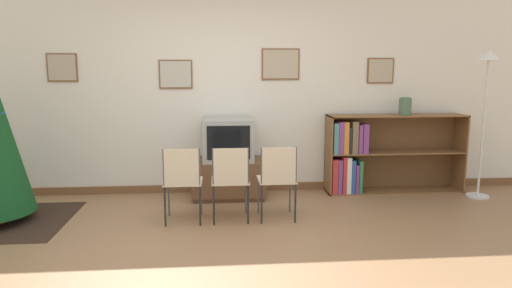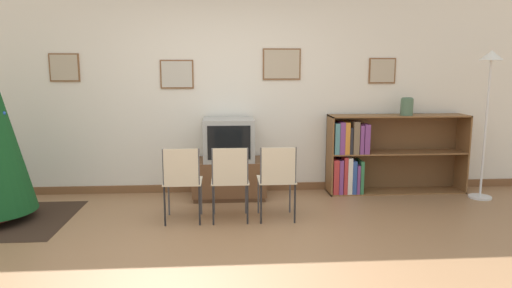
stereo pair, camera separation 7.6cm
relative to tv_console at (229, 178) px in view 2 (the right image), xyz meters
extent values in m
plane|color=#936B47|center=(-0.07, -1.86, -0.24)|extent=(24.00, 24.00, 0.00)
cube|color=silver|center=(-0.07, 0.34, 1.11)|extent=(9.13, 0.08, 2.70)
cube|color=brown|center=(-0.07, 0.29, -0.19)|extent=(9.13, 0.03, 0.10)
cube|color=brown|center=(-2.05, 0.29, 1.39)|extent=(0.37, 0.02, 0.35)
cube|color=tan|center=(-2.05, 0.28, 1.39)|extent=(0.33, 0.01, 0.32)
cube|color=brown|center=(-0.65, 0.29, 1.31)|extent=(0.42, 0.02, 0.37)
cube|color=#BCB7A8|center=(-0.65, 0.28, 1.31)|extent=(0.39, 0.01, 0.33)
cube|color=brown|center=(0.70, 0.29, 1.44)|extent=(0.49, 0.02, 0.40)
cube|color=tan|center=(0.70, 0.28, 1.44)|extent=(0.46, 0.01, 0.37)
cube|color=brown|center=(2.03, 0.29, 1.35)|extent=(0.36, 0.02, 0.33)
cube|color=tan|center=(2.03, 0.28, 1.35)|extent=(0.32, 0.01, 0.30)
sphere|color=silver|center=(-2.38, -0.42, 0.21)|extent=(0.06, 0.06, 0.06)
sphere|color=#1E4CB2|center=(-2.34, -0.76, 0.92)|extent=(0.04, 0.04, 0.04)
cube|color=#4C311E|center=(0.00, 0.00, -0.22)|extent=(0.88, 0.52, 0.05)
cube|color=brown|center=(0.00, 0.00, 0.02)|extent=(0.92, 0.54, 0.43)
cube|color=#9E9E99|center=(0.00, 0.00, 0.50)|extent=(0.63, 0.52, 0.53)
cube|color=black|center=(0.00, -0.27, 0.50)|extent=(0.51, 0.01, 0.41)
cube|color=beige|center=(-0.50, -0.86, 0.19)|extent=(0.40, 0.40, 0.02)
cube|color=beige|center=(-0.50, -1.05, 0.39)|extent=(0.35, 0.01, 0.38)
cylinder|color=#4C4C51|center=(-0.68, -0.68, -0.03)|extent=(0.02, 0.02, 0.42)
cylinder|color=#4C4C51|center=(-0.32, -0.68, -0.03)|extent=(0.02, 0.02, 0.42)
cylinder|color=#4C4C51|center=(-0.68, -1.04, -0.03)|extent=(0.02, 0.02, 0.42)
cylinder|color=#4C4C51|center=(-0.32, -1.04, -0.03)|extent=(0.02, 0.02, 0.42)
cylinder|color=#4C4C51|center=(-0.68, -1.04, 0.17)|extent=(0.02, 0.02, 0.82)
cylinder|color=#4C4C51|center=(-0.32, -1.04, 0.17)|extent=(0.02, 0.02, 0.82)
cube|color=beige|center=(0.00, -0.86, 0.19)|extent=(0.40, 0.40, 0.02)
cube|color=beige|center=(0.00, -1.05, 0.39)|extent=(0.35, 0.01, 0.38)
cylinder|color=#4C4C51|center=(-0.18, -0.68, -0.03)|extent=(0.02, 0.02, 0.42)
cylinder|color=#4C4C51|center=(0.18, -0.68, -0.03)|extent=(0.02, 0.02, 0.42)
cylinder|color=#4C4C51|center=(-0.18, -1.04, -0.03)|extent=(0.02, 0.02, 0.42)
cylinder|color=#4C4C51|center=(0.18, -1.04, -0.03)|extent=(0.02, 0.02, 0.42)
cylinder|color=#4C4C51|center=(-0.18, -1.04, 0.17)|extent=(0.02, 0.02, 0.82)
cylinder|color=#4C4C51|center=(0.18, -1.04, 0.17)|extent=(0.02, 0.02, 0.82)
cube|color=beige|center=(0.50, -0.86, 0.19)|extent=(0.40, 0.40, 0.02)
cube|color=beige|center=(0.50, -1.05, 0.39)|extent=(0.35, 0.01, 0.38)
cylinder|color=#4C4C51|center=(0.32, -0.68, -0.03)|extent=(0.02, 0.02, 0.42)
cylinder|color=#4C4C51|center=(0.68, -0.68, -0.03)|extent=(0.02, 0.02, 0.42)
cylinder|color=#4C4C51|center=(0.32, -1.04, -0.03)|extent=(0.02, 0.02, 0.42)
cylinder|color=#4C4C51|center=(0.68, -1.04, -0.03)|extent=(0.02, 0.02, 0.42)
cylinder|color=#4C4C51|center=(0.32, -1.04, 0.17)|extent=(0.02, 0.02, 0.82)
cylinder|color=#4C4C51|center=(0.68, -1.04, 0.17)|extent=(0.02, 0.02, 0.82)
cube|color=brown|center=(1.31, 0.10, 0.27)|extent=(0.02, 0.36, 1.03)
cube|color=brown|center=(3.11, 0.10, 0.27)|extent=(0.02, 0.36, 1.03)
cube|color=brown|center=(2.21, 0.10, 0.78)|extent=(1.81, 0.36, 0.02)
cube|color=brown|center=(2.21, 0.10, -0.24)|extent=(1.81, 0.36, 0.02)
cube|color=brown|center=(2.21, 0.10, 0.29)|extent=(1.77, 0.36, 0.02)
cube|color=brown|center=(2.21, 0.28, 0.27)|extent=(1.81, 0.01, 1.03)
cube|color=#B73333|center=(1.37, 0.07, 0.00)|extent=(0.07, 0.28, 0.45)
cube|color=#7A3D7F|center=(1.44, 0.08, 0.00)|extent=(0.05, 0.31, 0.45)
cube|color=#B73333|center=(1.50, 0.03, 0.02)|extent=(0.05, 0.20, 0.48)
cube|color=silver|center=(1.55, 0.03, 0.01)|extent=(0.06, 0.20, 0.47)
cube|color=#2D4C93|center=(1.61, 0.03, -0.01)|extent=(0.05, 0.20, 0.43)
cube|color=#7A3D7F|center=(1.67, 0.07, -0.04)|extent=(0.04, 0.29, 0.38)
cube|color=#337547|center=(1.71, 0.08, -0.01)|extent=(0.04, 0.30, 0.43)
cube|color=teal|center=(1.37, 0.03, 0.50)|extent=(0.06, 0.20, 0.40)
cube|color=#7A3D7F|center=(1.44, 0.03, 0.50)|extent=(0.06, 0.21, 0.41)
cube|color=orange|center=(1.50, 0.06, 0.50)|extent=(0.06, 0.26, 0.41)
cube|color=#232328|center=(1.55, 0.03, 0.47)|extent=(0.04, 0.20, 0.34)
cube|color=#756047|center=(1.62, 0.04, 0.51)|extent=(0.08, 0.22, 0.41)
cube|color=#7A3D7F|center=(1.69, 0.06, 0.48)|extent=(0.05, 0.27, 0.37)
cube|color=#7A3D7F|center=(1.76, 0.03, 0.49)|extent=(0.07, 0.20, 0.38)
cylinder|color=#47664C|center=(2.30, 0.05, 0.89)|extent=(0.16, 0.16, 0.22)
torus|color=#47664C|center=(2.30, 0.05, 1.00)|extent=(0.14, 0.14, 0.03)
cylinder|color=silver|center=(3.18, -0.27, -0.23)|extent=(0.28, 0.28, 0.03)
cylinder|color=silver|center=(3.18, -0.27, 0.63)|extent=(0.03, 0.03, 1.70)
cone|color=white|center=(3.18, -0.27, 1.54)|extent=(0.28, 0.28, 0.12)
camera|label=1|loc=(-0.13, -5.65, 1.39)|focal=32.00mm
camera|label=2|loc=(-0.06, -5.66, 1.39)|focal=32.00mm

